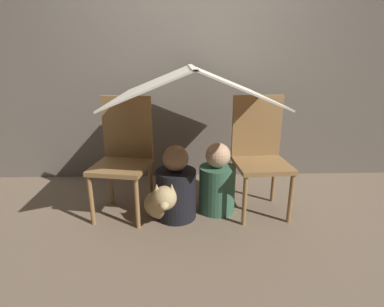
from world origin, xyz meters
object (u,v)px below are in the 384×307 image
(chair_left, at_px, (124,153))
(person_front, at_px, (176,188))
(person_second, at_px, (217,183))
(chair_right, at_px, (260,151))
(dog, at_px, (165,202))

(chair_left, relative_size, person_front, 1.58)
(person_front, xyz_separation_m, person_second, (0.35, 0.10, 0.00))
(chair_left, relative_size, chair_right, 1.00)
(person_second, bearing_deg, chair_left, 177.03)
(chair_left, bearing_deg, person_second, 7.64)
(chair_left, xyz_separation_m, dog, (0.35, -0.22, -0.35))
(chair_right, bearing_deg, person_front, -172.65)
(chair_left, height_order, person_second, chair_left)
(person_front, bearing_deg, chair_right, 11.29)
(chair_right, height_order, person_front, chair_right)
(person_front, relative_size, person_second, 1.02)
(chair_left, height_order, person_front, chair_left)
(person_second, bearing_deg, person_front, -164.14)
(dog, bearing_deg, chair_left, 147.77)
(chair_left, bearing_deg, person_front, -7.32)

